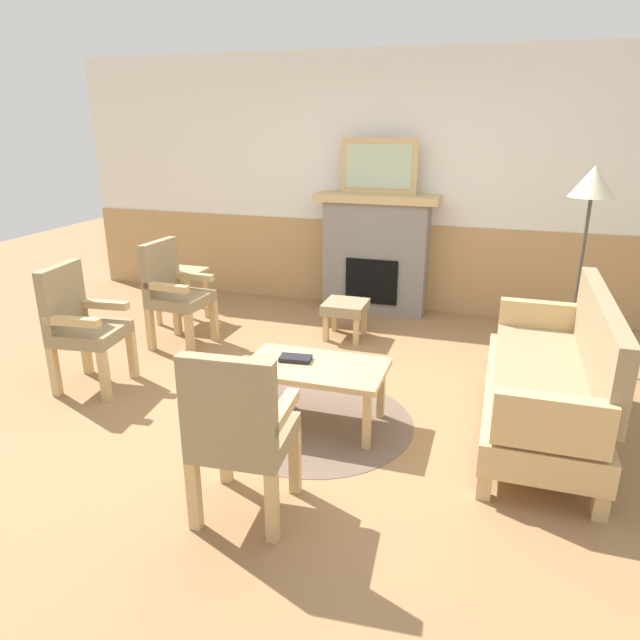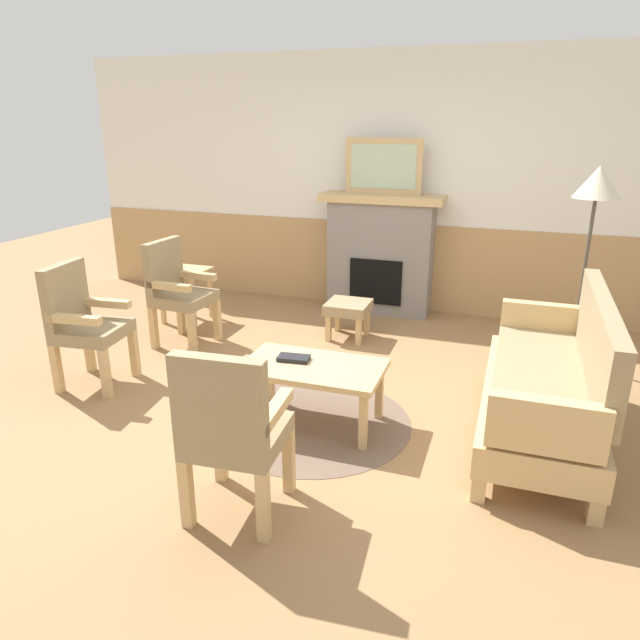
# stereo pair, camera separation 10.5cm
# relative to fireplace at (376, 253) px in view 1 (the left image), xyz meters

# --- Properties ---
(ground_plane) EXTENTS (14.00, 14.00, 0.00)m
(ground_plane) POSITION_rel_fireplace_xyz_m (0.00, -2.35, -0.65)
(ground_plane) COLOR #997047
(wall_back) EXTENTS (7.20, 0.14, 2.70)m
(wall_back) POSITION_rel_fireplace_xyz_m (0.00, 0.25, 0.66)
(wall_back) COLOR white
(wall_back) RESTS_ON ground_plane
(fireplace) EXTENTS (1.30, 0.44, 1.28)m
(fireplace) POSITION_rel_fireplace_xyz_m (0.00, 0.00, 0.00)
(fireplace) COLOR gray
(fireplace) RESTS_ON ground_plane
(framed_picture) EXTENTS (0.80, 0.04, 0.56)m
(framed_picture) POSITION_rel_fireplace_xyz_m (0.00, 0.00, 0.91)
(framed_picture) COLOR tan
(framed_picture) RESTS_ON fireplace
(couch) EXTENTS (0.70, 1.80, 0.98)m
(couch) POSITION_rel_fireplace_xyz_m (1.68, -2.27, -0.26)
(couch) COLOR tan
(couch) RESTS_ON ground_plane
(coffee_table) EXTENTS (0.96, 0.56, 0.44)m
(coffee_table) POSITION_rel_fireplace_xyz_m (0.15, -2.59, -0.27)
(coffee_table) COLOR tan
(coffee_table) RESTS_ON ground_plane
(round_rug) EXTENTS (1.38, 1.38, 0.01)m
(round_rug) POSITION_rel_fireplace_xyz_m (0.15, -2.59, -0.65)
(round_rug) COLOR brown
(round_rug) RESTS_ON ground_plane
(book_on_table) EXTENTS (0.23, 0.14, 0.03)m
(book_on_table) POSITION_rel_fireplace_xyz_m (-0.00, -2.56, -0.20)
(book_on_table) COLOR black
(book_on_table) RESTS_ON coffee_table
(footstool) EXTENTS (0.40, 0.40, 0.36)m
(footstool) POSITION_rel_fireplace_xyz_m (-0.09, -0.91, -0.37)
(footstool) COLOR tan
(footstool) RESTS_ON ground_plane
(armchair_near_fireplace) EXTENTS (0.51, 0.51, 0.98)m
(armchair_near_fireplace) POSITION_rel_fireplace_xyz_m (-1.56, -1.56, -0.11)
(armchair_near_fireplace) COLOR tan
(armchair_near_fireplace) RESTS_ON ground_plane
(armchair_by_window_left) EXTENTS (0.53, 0.53, 0.98)m
(armchair_by_window_left) POSITION_rel_fireplace_xyz_m (-1.76, -2.57, -0.11)
(armchair_by_window_left) COLOR tan
(armchair_by_window_left) RESTS_ON ground_plane
(armchair_front_left) EXTENTS (0.51, 0.51, 0.98)m
(armchair_front_left) POSITION_rel_fireplace_xyz_m (0.10, -3.68, -0.11)
(armchair_front_left) COLOR tan
(armchair_front_left) RESTS_ON ground_plane
(side_table) EXTENTS (0.44, 0.44, 0.55)m
(side_table) POSITION_rel_fireplace_xyz_m (-1.84, -0.97, -0.22)
(side_table) COLOR tan
(side_table) RESTS_ON ground_plane
(floor_lamp_by_couch) EXTENTS (0.36, 0.36, 1.68)m
(floor_lamp_by_couch) POSITION_rel_fireplace_xyz_m (1.93, -0.89, 0.80)
(floor_lamp_by_couch) COLOR #332D28
(floor_lamp_by_couch) RESTS_ON ground_plane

